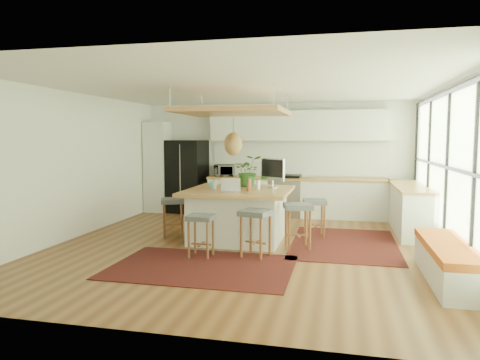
% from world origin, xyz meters
% --- Properties ---
extents(floor, '(7.00, 7.00, 0.00)m').
position_xyz_m(floor, '(0.00, 0.00, 0.00)').
color(floor, brown).
rests_on(floor, ground).
extents(ceiling, '(7.00, 7.00, 0.00)m').
position_xyz_m(ceiling, '(0.00, 0.00, 2.70)').
color(ceiling, white).
rests_on(ceiling, ground).
extents(wall_back, '(6.50, 0.00, 6.50)m').
position_xyz_m(wall_back, '(0.00, 3.50, 1.35)').
color(wall_back, white).
rests_on(wall_back, ground).
extents(wall_front, '(6.50, 0.00, 6.50)m').
position_xyz_m(wall_front, '(0.00, -3.50, 1.35)').
color(wall_front, white).
rests_on(wall_front, ground).
extents(wall_left, '(0.00, 7.00, 7.00)m').
position_xyz_m(wall_left, '(-3.25, 0.00, 1.35)').
color(wall_left, white).
rests_on(wall_left, ground).
extents(wall_right, '(0.00, 7.00, 7.00)m').
position_xyz_m(wall_right, '(3.25, 0.00, 1.35)').
color(wall_right, white).
rests_on(wall_right, ground).
extents(window_wall, '(0.10, 6.20, 2.60)m').
position_xyz_m(window_wall, '(3.22, 0.00, 1.40)').
color(window_wall, black).
rests_on(window_wall, wall_right).
extents(pantry, '(0.55, 0.60, 2.25)m').
position_xyz_m(pantry, '(-2.95, 3.18, 1.12)').
color(pantry, silver).
rests_on(pantry, floor).
extents(back_counter_base, '(4.20, 0.60, 0.88)m').
position_xyz_m(back_counter_base, '(0.55, 3.18, 0.44)').
color(back_counter_base, silver).
rests_on(back_counter_base, floor).
extents(back_counter_top, '(4.24, 0.64, 0.05)m').
position_xyz_m(back_counter_top, '(0.55, 3.18, 0.90)').
color(back_counter_top, '#A26E39').
rests_on(back_counter_top, back_counter_base).
extents(backsplash, '(4.20, 0.02, 0.80)m').
position_xyz_m(backsplash, '(0.55, 3.48, 1.35)').
color(backsplash, white).
rests_on(backsplash, wall_back).
extents(upper_cabinets, '(4.20, 0.34, 0.70)m').
position_xyz_m(upper_cabinets, '(0.55, 3.32, 2.15)').
color(upper_cabinets, silver).
rests_on(upper_cabinets, wall_back).
extents(range, '(0.76, 0.62, 1.00)m').
position_xyz_m(range, '(0.30, 3.18, 0.50)').
color(range, '#A5A5AA').
rests_on(range, floor).
extents(right_counter_base, '(0.60, 2.50, 0.88)m').
position_xyz_m(right_counter_base, '(2.93, 2.00, 0.44)').
color(right_counter_base, silver).
rests_on(right_counter_base, floor).
extents(right_counter_top, '(0.64, 2.54, 0.05)m').
position_xyz_m(right_counter_top, '(2.93, 2.00, 0.90)').
color(right_counter_top, '#A26E39').
rests_on(right_counter_top, right_counter_base).
extents(window_bench, '(0.52, 2.00, 0.50)m').
position_xyz_m(window_bench, '(2.95, -1.20, 0.25)').
color(window_bench, silver).
rests_on(window_bench, floor).
extents(ceiling_panel, '(1.86, 1.86, 0.80)m').
position_xyz_m(ceiling_panel, '(-0.30, 0.40, 2.05)').
color(ceiling_panel, '#A26E39').
rests_on(ceiling_panel, ceiling).
extents(rug_near, '(2.60, 1.80, 0.01)m').
position_xyz_m(rug_near, '(-0.35, -1.31, 0.01)').
color(rug_near, black).
rests_on(rug_near, floor).
extents(rug_right, '(1.80, 2.60, 0.01)m').
position_xyz_m(rug_right, '(1.66, 0.59, 0.01)').
color(rug_right, black).
rests_on(rug_right, floor).
extents(fridge, '(0.98, 0.81, 1.80)m').
position_xyz_m(fridge, '(-2.18, 3.19, 0.93)').
color(fridge, black).
rests_on(fridge, floor).
extents(island, '(1.85, 1.85, 0.93)m').
position_xyz_m(island, '(-0.22, 0.53, 0.47)').
color(island, '#A26E39').
rests_on(island, floor).
extents(stool_near_left, '(0.39, 0.39, 0.67)m').
position_xyz_m(stool_near_left, '(-0.53, -0.79, 0.35)').
color(stool_near_left, '#474A4E').
rests_on(stool_near_left, floor).
extents(stool_near_right, '(0.54, 0.54, 0.74)m').
position_xyz_m(stool_near_right, '(0.30, -0.59, 0.35)').
color(stool_near_right, '#474A4E').
rests_on(stool_near_right, floor).
extents(stool_right_front, '(0.56, 0.56, 0.76)m').
position_xyz_m(stool_right_front, '(0.89, 0.07, 0.35)').
color(stool_right_front, '#474A4E').
rests_on(stool_right_front, floor).
extents(stool_right_back, '(0.49, 0.49, 0.70)m').
position_xyz_m(stool_right_back, '(1.11, 1.08, 0.35)').
color(stool_right_back, '#474A4E').
rests_on(stool_right_back, floor).
extents(stool_left_side, '(0.56, 0.56, 0.72)m').
position_xyz_m(stool_left_side, '(-1.49, 0.48, 0.35)').
color(stool_left_side, '#474A4E').
rests_on(stool_left_side, floor).
extents(laptop, '(0.41, 0.43, 0.25)m').
position_xyz_m(laptop, '(-0.25, 0.04, 1.05)').
color(laptop, '#A5A5AA').
rests_on(laptop, island).
extents(monitor, '(0.61, 0.54, 0.56)m').
position_xyz_m(monitor, '(0.34, 0.88, 1.19)').
color(monitor, '#A5A5AA').
rests_on(monitor, island).
extents(microwave, '(0.57, 0.40, 0.35)m').
position_xyz_m(microwave, '(-1.21, 3.19, 1.10)').
color(microwave, '#A5A5AA').
rests_on(microwave, back_counter_top).
extents(island_plant, '(0.69, 0.73, 0.46)m').
position_xyz_m(island_plant, '(-0.16, 1.06, 1.16)').
color(island_plant, '#1E4C19').
rests_on(island_plant, island).
extents(island_bowl, '(0.21, 0.21, 0.05)m').
position_xyz_m(island_bowl, '(-0.83, 0.99, 0.95)').
color(island_bowl, white).
rests_on(island_bowl, island).
extents(island_bottle_0, '(0.07, 0.07, 0.19)m').
position_xyz_m(island_bottle_0, '(-0.77, 0.63, 1.03)').
color(island_bottle_0, '#30BCC1').
rests_on(island_bottle_0, island).
extents(island_bottle_1, '(0.07, 0.07, 0.19)m').
position_xyz_m(island_bottle_1, '(-0.62, 0.38, 1.03)').
color(island_bottle_1, silver).
rests_on(island_bottle_1, island).
extents(island_bottle_2, '(0.07, 0.07, 0.19)m').
position_xyz_m(island_bottle_2, '(0.03, 0.23, 1.03)').
color(island_bottle_2, brown).
rests_on(island_bottle_2, island).
extents(island_bottle_3, '(0.07, 0.07, 0.19)m').
position_xyz_m(island_bottle_3, '(0.13, 0.58, 1.03)').
color(island_bottle_3, white).
rests_on(island_bottle_3, island).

